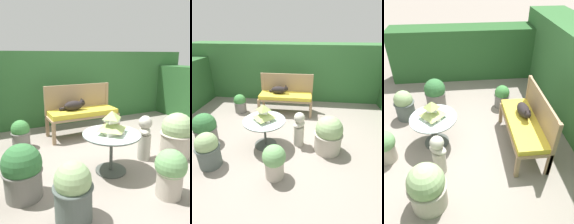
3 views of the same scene
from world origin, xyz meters
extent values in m
plane|color=gray|center=(0.00, 0.00, 0.00)|extent=(30.00, 30.00, 0.00)
cube|color=#336633|center=(0.00, 2.34, 0.81)|extent=(6.40, 0.89, 1.63)
cube|color=#937556|center=(-0.74, 0.81, 0.19)|extent=(0.06, 0.06, 0.39)
cube|color=#937556|center=(0.57, 0.81, 0.19)|extent=(0.06, 0.06, 0.39)
cube|color=#937556|center=(-0.74, 1.28, 0.19)|extent=(0.06, 0.06, 0.39)
cube|color=#937556|center=(0.57, 1.28, 0.19)|extent=(0.06, 0.06, 0.39)
cube|color=#937556|center=(-0.09, 1.04, 0.41)|extent=(1.37, 0.53, 0.04)
cube|color=gold|center=(-0.09, 1.04, 0.47)|extent=(1.31, 0.49, 0.09)
cube|color=#937556|center=(-0.74, 1.29, 0.49)|extent=(0.06, 0.06, 0.98)
cube|color=#937556|center=(0.57, 1.29, 0.49)|extent=(0.06, 0.06, 0.98)
cube|color=#937556|center=(-0.09, 1.29, 0.75)|extent=(1.31, 0.04, 0.46)
ellipsoid|color=black|center=(-0.27, 1.07, 0.61)|extent=(0.39, 0.21, 0.19)
sphere|color=black|center=(-0.09, 1.08, 0.65)|extent=(0.12, 0.12, 0.12)
cone|color=black|center=(-0.09, 1.12, 0.72)|extent=(0.05, 0.05, 0.05)
cone|color=black|center=(-0.08, 1.05, 0.72)|extent=(0.05, 0.05, 0.05)
cylinder|color=black|center=(-0.42, 1.14, 0.55)|extent=(0.21, 0.08, 0.07)
cylinder|color=#424742|center=(-0.29, -0.41, 0.01)|extent=(0.42, 0.42, 0.02)
cylinder|color=#424742|center=(-0.29, -0.41, 0.27)|extent=(0.04, 0.04, 0.54)
cylinder|color=silver|center=(-0.29, -0.41, 0.54)|extent=(0.77, 0.77, 0.01)
torus|color=#424742|center=(-0.29, -0.41, 0.53)|extent=(0.77, 0.77, 0.02)
cube|color=silver|center=(-0.29, -0.41, 0.58)|extent=(0.25, 0.25, 0.06)
pyramid|color=#A8BC66|center=(-0.29, -0.41, 0.65)|extent=(0.33, 0.33, 0.10)
cube|color=silver|center=(-0.29, -0.41, 0.73)|extent=(0.15, 0.15, 0.05)
pyramid|color=#A8BC66|center=(-0.29, -0.41, 0.81)|extent=(0.21, 0.21, 0.11)
cylinder|color=#B7B2A3|center=(0.34, -0.32, 0.20)|extent=(0.19, 0.19, 0.40)
ellipsoid|color=#B7B2A3|center=(0.34, -0.32, 0.45)|extent=(0.29, 0.32, 0.11)
sphere|color=#B7B2A3|center=(0.34, -0.32, 0.59)|extent=(0.20, 0.20, 0.20)
cylinder|color=#ADA393|center=(0.88, -0.44, 0.19)|extent=(0.47, 0.47, 0.37)
torus|color=#ADA393|center=(0.88, -0.44, 0.36)|extent=(0.51, 0.51, 0.03)
sphere|color=#89A870|center=(0.88, -0.44, 0.46)|extent=(0.48, 0.48, 0.48)
cylinder|color=slate|center=(-1.28, 0.92, 0.14)|extent=(0.29, 0.29, 0.28)
torus|color=slate|center=(-1.28, 0.92, 0.27)|extent=(0.33, 0.33, 0.03)
sphere|color=#3D7F3D|center=(-1.28, 0.92, 0.34)|extent=(0.31, 0.31, 0.31)
cylinder|color=slate|center=(-1.44, -0.48, 0.17)|extent=(0.41, 0.41, 0.33)
torus|color=slate|center=(-1.44, -0.48, 0.32)|extent=(0.44, 0.44, 0.03)
sphere|color=#336B38|center=(-1.44, -0.48, 0.41)|extent=(0.44, 0.44, 0.44)
cylinder|color=#ADA393|center=(0.03, -1.17, 0.16)|extent=(0.29, 0.29, 0.32)
torus|color=#ADA393|center=(0.03, -1.17, 0.31)|extent=(0.32, 0.32, 0.03)
sphere|color=#66995B|center=(0.03, -1.17, 0.38)|extent=(0.35, 0.35, 0.35)
cylinder|color=#4C5651|center=(-1.07, -1.06, 0.18)|extent=(0.36, 0.36, 0.37)
torus|color=#4C5651|center=(-1.07, -1.06, 0.36)|extent=(0.40, 0.40, 0.03)
sphere|color=#89A870|center=(-1.07, -1.06, 0.43)|extent=(0.36, 0.36, 0.36)
camera|label=1|loc=(-1.66, -2.76, 1.55)|focal=35.00mm
camera|label=2|loc=(0.46, -3.11, 2.09)|focal=28.00mm
camera|label=3|loc=(2.57, 0.05, 2.73)|focal=35.00mm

